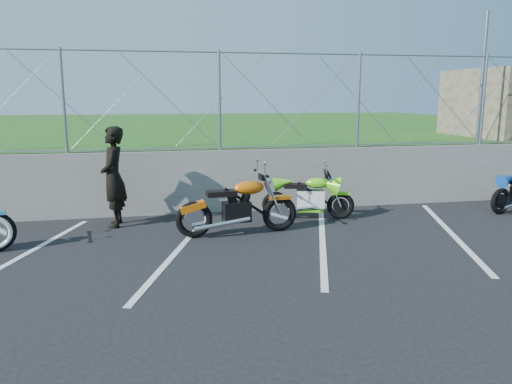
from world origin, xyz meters
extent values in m
plane|color=black|center=(0.00, 0.00, 0.00)|extent=(90.00, 90.00, 0.00)
cube|color=slate|center=(0.00, 3.50, 0.65)|extent=(30.00, 0.22, 1.30)
cube|color=#1F4F15|center=(0.00, 13.50, 0.65)|extent=(30.00, 20.00, 1.30)
cylinder|color=gray|center=(0.00, 3.50, 3.25)|extent=(28.00, 0.03, 0.03)
cylinder|color=gray|center=(0.00, 3.50, 1.35)|extent=(28.00, 0.03, 0.03)
cylinder|color=gray|center=(7.20, 3.90, 2.80)|extent=(0.08, 0.08, 3.00)
cube|color=silver|center=(-2.40, 1.00, 0.00)|extent=(1.49, 4.31, 0.01)
cube|color=silver|center=(0.00, 1.00, 0.00)|extent=(1.49, 4.31, 0.01)
cube|color=silver|center=(2.40, 1.00, 0.00)|extent=(1.49, 4.31, 0.01)
cube|color=silver|center=(4.80, 1.00, 0.00)|extent=(1.49, 4.31, 0.01)
torus|color=black|center=(0.30, 1.62, 0.32)|extent=(0.65, 0.17, 0.64)
torus|color=black|center=(1.84, 1.75, 0.32)|extent=(0.65, 0.17, 0.64)
cube|color=black|center=(1.05, 1.68, 0.41)|extent=(0.50, 0.33, 0.35)
ellipsoid|color=#D2620C|center=(1.27, 1.70, 0.82)|extent=(0.56, 0.30, 0.24)
cube|color=black|center=(0.78, 1.66, 0.75)|extent=(0.53, 0.29, 0.09)
cube|color=#D2620C|center=(1.84, 1.75, 0.62)|extent=(0.40, 0.19, 0.06)
cylinder|color=silver|center=(1.49, 1.72, 1.07)|extent=(0.09, 0.74, 0.03)
torus|color=black|center=(1.99, 2.68, 0.27)|extent=(0.55, 0.23, 0.54)
torus|color=black|center=(3.23, 2.37, 0.27)|extent=(0.55, 0.23, 0.54)
cube|color=black|center=(2.59, 2.53, 0.36)|extent=(0.46, 0.35, 0.31)
ellipsoid|color=#6CE71C|center=(2.78, 2.48, 0.72)|extent=(0.52, 0.33, 0.21)
cube|color=black|center=(2.36, 2.59, 0.66)|extent=(0.49, 0.32, 0.08)
cube|color=#6CE71C|center=(3.23, 2.37, 0.52)|extent=(0.37, 0.22, 0.05)
cylinder|color=silver|center=(2.93, 2.44, 0.93)|extent=(0.18, 0.64, 0.03)
torus|color=black|center=(6.61, 2.12, 0.27)|extent=(0.55, 0.24, 0.54)
imported|color=black|center=(-1.09, 2.70, 0.93)|extent=(0.46, 0.69, 1.86)
camera|label=1|loc=(-0.28, -6.71, 2.42)|focal=35.00mm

